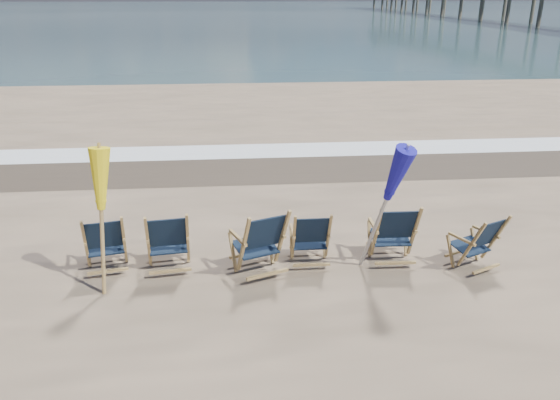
% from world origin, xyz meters
% --- Properties ---
extents(ocean, '(400.00, 400.00, 0.00)m').
position_xyz_m(ocean, '(0.00, 128.00, 0.00)').
color(ocean, '#324E54').
rests_on(ocean, ground).
extents(surf_foam, '(200.00, 1.40, 0.01)m').
position_xyz_m(surf_foam, '(0.00, 8.30, 0.00)').
color(surf_foam, silver).
rests_on(surf_foam, ground).
extents(wet_sand_strip, '(200.00, 2.60, 0.00)m').
position_xyz_m(wet_sand_strip, '(0.00, 6.80, 0.00)').
color(wet_sand_strip, '#42362A').
rests_on(wet_sand_strip, ground).
extents(beach_chair_0, '(0.76, 0.82, 0.99)m').
position_xyz_m(beach_chair_0, '(-2.41, 1.70, 0.49)').
color(beach_chair_0, black).
rests_on(beach_chair_0, ground).
extents(beach_chair_1, '(0.76, 0.83, 1.04)m').
position_xyz_m(beach_chair_1, '(-1.45, 1.60, 0.52)').
color(beach_chair_1, black).
rests_on(beach_chair_1, ground).
extents(beach_chair_2, '(0.96, 1.01, 1.12)m').
position_xyz_m(beach_chair_2, '(-0.03, 1.43, 0.56)').
color(beach_chair_2, black).
rests_on(beach_chair_2, ground).
extents(beach_chair_3, '(0.62, 0.69, 0.96)m').
position_xyz_m(beach_chair_3, '(0.69, 1.58, 0.48)').
color(beach_chair_3, black).
rests_on(beach_chair_3, ground).
extents(beach_chair_4, '(0.70, 0.78, 1.06)m').
position_xyz_m(beach_chair_4, '(2.02, 1.51, 0.53)').
color(beach_chair_4, black).
rests_on(beach_chair_4, ground).
extents(beach_chair_5, '(0.83, 0.87, 0.94)m').
position_xyz_m(beach_chair_5, '(3.24, 1.33, 0.47)').
color(beach_chair_5, black).
rests_on(beach_chair_5, ground).
extents(umbrella_yellow, '(0.30, 0.30, 2.07)m').
position_xyz_m(umbrella_yellow, '(-2.57, 1.16, 1.55)').
color(umbrella_yellow, '#A48349').
rests_on(umbrella_yellow, ground).
extents(umbrella_blue, '(0.30, 0.30, 2.20)m').
position_xyz_m(umbrella_blue, '(1.38, 1.26, 1.67)').
color(umbrella_blue, '#A5A5AD').
rests_on(umbrella_blue, ground).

